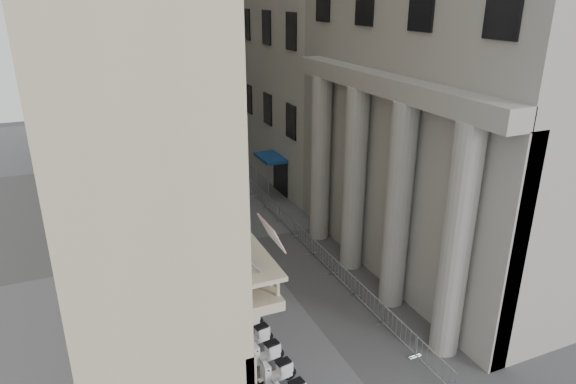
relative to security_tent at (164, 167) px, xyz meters
name	(u,v)px	position (x,y,z in m)	size (l,w,h in m)	color
iron_fence	(184,262)	(-0.70, -8.38, -3.09)	(0.30, 28.00, 1.40)	black
blue_awning	(271,194)	(7.75, -0.38, -3.09)	(1.60, 3.00, 3.00)	navy
scooter_2	(277,384)	(0.45, -19.58, -3.09)	(0.56, 1.40, 1.50)	white
scooter_3	(266,365)	(0.45, -18.34, -3.09)	(0.56, 1.40, 1.50)	white
scooter_4	(256,347)	(0.45, -17.11, -3.09)	(0.56, 1.40, 1.50)	white
scooter_5	(246,331)	(0.45, -15.88, -3.09)	(0.56, 1.40, 1.50)	white
scooter_6	(238,317)	(0.45, -14.64, -3.09)	(0.56, 1.40, 1.50)	white
scooter_7	(230,303)	(0.45, -13.41, -3.09)	(0.56, 1.40, 1.50)	white
scooter_8	(223,291)	(0.45, -12.18, -3.09)	(0.56, 1.40, 1.50)	white
scooter_9	(216,279)	(0.45, -10.94, -3.09)	(0.56, 1.40, 1.50)	white
scooter_10	(210,269)	(0.45, -9.71, -3.09)	(0.56, 1.40, 1.50)	white
scooter_11	(205,259)	(0.45, -8.48, -3.09)	(0.56, 1.40, 1.50)	white
scooter_12	(199,250)	(0.45, -7.24, -3.09)	(0.56, 1.40, 1.50)	white
barrier_0	(434,376)	(6.42, -21.61, -3.09)	(0.60, 2.40, 1.10)	#AAACB2
barrier_1	(398,340)	(6.42, -19.11, -3.09)	(0.60, 2.40, 1.10)	#AAACB2
barrier_2	(368,310)	(6.42, -16.61, -3.09)	(0.60, 2.40, 1.10)	#AAACB2
barrier_3	(343,285)	(6.42, -14.11, -3.09)	(0.60, 2.40, 1.10)	#AAACB2
barrier_4	(321,263)	(6.42, -11.61, -3.09)	(0.60, 2.40, 1.10)	#AAACB2
barrier_5	(303,245)	(6.42, -9.11, -3.09)	(0.60, 2.40, 1.10)	#AAACB2
barrier_6	(287,229)	(6.42, -6.61, -3.09)	(0.60, 2.40, 1.10)	#AAACB2
barrier_7	(273,215)	(6.42, -4.11, -3.09)	(0.60, 2.40, 1.10)	#AAACB2
barrier_8	(260,202)	(6.42, -1.61, -3.09)	(0.60, 2.40, 1.10)	#AAACB2
barrier_9	(249,191)	(6.42, 0.89, -3.09)	(0.60, 2.40, 1.10)	#AAACB2
security_tent	(164,167)	(0.00, 0.00, 0.00)	(4.55, 4.55, 3.70)	white
street_lamp	(179,161)	(0.02, -5.32, 1.96)	(2.73, 0.68, 8.45)	gray
info_kiosk	(178,233)	(-0.57, -6.17, -2.27)	(0.38, 0.80, 1.62)	black
pedestrian_a	(187,169)	(2.64, 5.30, -2.14)	(0.69, 0.46, 1.90)	#0D1334
pedestrian_b	(236,191)	(4.85, -0.85, -2.26)	(0.81, 0.63, 1.66)	black
pedestrian_c	(188,153)	(3.70, 9.62, -2.11)	(0.96, 0.62, 1.96)	black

